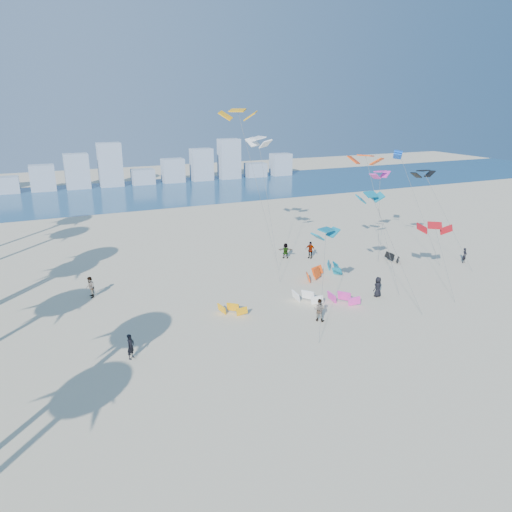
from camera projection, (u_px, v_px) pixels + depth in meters
name	position (u px, v px, depth m)	size (l,w,h in m)	color
ground	(331.00, 435.00, 24.89)	(220.00, 220.00, 0.00)	beige
ocean	(113.00, 195.00, 87.53)	(220.00, 220.00, 0.00)	navy
kitesurfer_near	(131.00, 346.00, 32.03)	(0.63, 0.41, 1.73)	black
kitesurfer_mid	(319.00, 310.00, 37.55)	(0.87, 0.68, 1.79)	gray
kitesurfers_far	(336.00, 271.00, 46.11)	(37.35, 19.98, 1.88)	black
grounded_kites	(323.00, 283.00, 44.41)	(21.83, 10.19, 0.99)	#FFAB0D
flying_kites	(339.00, 159.00, 45.68)	(21.91, 21.20, 15.97)	#0C7694
distant_skyline	(97.00, 171.00, 94.83)	(85.00, 3.00, 8.40)	#9EADBF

